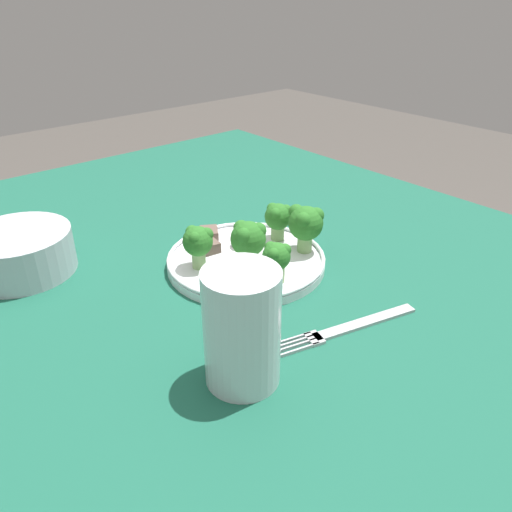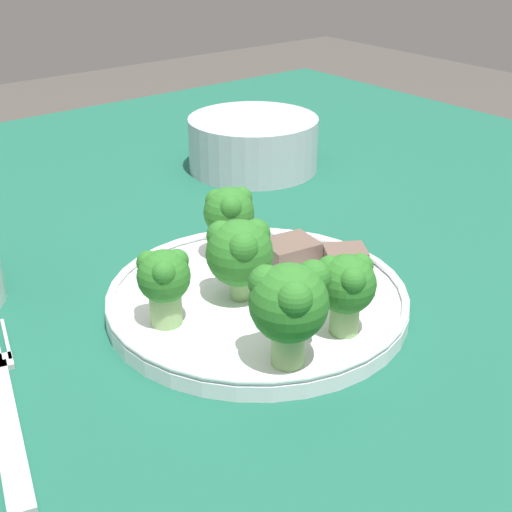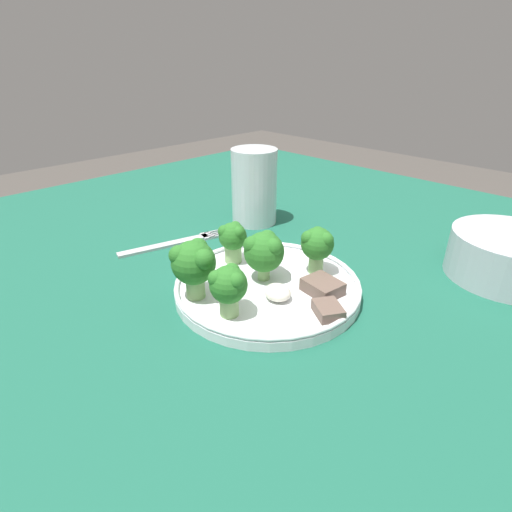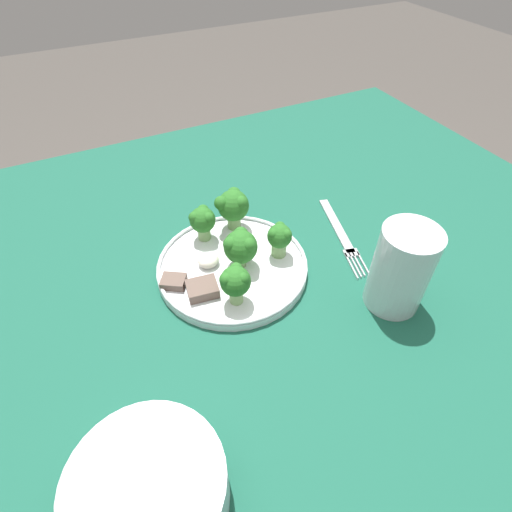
{
  "view_description": "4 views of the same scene",
  "coord_description": "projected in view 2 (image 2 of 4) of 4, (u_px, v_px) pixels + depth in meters",
  "views": [
    {
      "loc": [
        -0.48,
        0.33,
        1.12
      ],
      "look_at": [
        0.0,
        -0.08,
        0.77
      ],
      "focal_mm": 35.0,
      "sensor_mm": 36.0,
      "label": 1
    },
    {
      "loc": [
        -0.28,
        -0.45,
        1.03
      ],
      "look_at": [
        0.04,
        -0.05,
        0.78
      ],
      "focal_mm": 50.0,
      "sensor_mm": 36.0,
      "label": 2
    },
    {
      "loc": [
        0.32,
        -0.39,
        1.02
      ],
      "look_at": [
        0.01,
        -0.08,
        0.8
      ],
      "focal_mm": 28.0,
      "sensor_mm": 36.0,
      "label": 3
    },
    {
      "loc": [
        0.18,
        0.33,
        1.2
      ],
      "look_at": [
        -0.01,
        -0.05,
        0.79
      ],
      "focal_mm": 28.0,
      "sensor_mm": 36.0,
      "label": 4
    }
  ],
  "objects": [
    {
      "name": "broccoli_floret_front_left",
      "position": [
        164.0,
        279.0,
        0.5
      ],
      "size": [
        0.04,
        0.04,
        0.06
      ],
      "color": "#7FA866",
      "rests_on": "dinner_plate"
    },
    {
      "name": "fork",
      "position": [
        2.0,
        403.0,
        0.45
      ],
      "size": [
        0.07,
        0.2,
        0.0
      ],
      "color": "#B2B2B7",
      "rests_on": "table"
    },
    {
      "name": "broccoli_floret_center_back",
      "position": [
        346.0,
        285.0,
        0.49
      ],
      "size": [
        0.04,
        0.04,
        0.06
      ],
      "color": "#7FA866",
      "rests_on": "dinner_plate"
    },
    {
      "name": "meat_slice_middle_slice",
      "position": [
        345.0,
        255.0,
        0.6
      ],
      "size": [
        0.04,
        0.04,
        0.01
      ],
      "color": "brown",
      "rests_on": "dinner_plate"
    },
    {
      "name": "sauce_dollop",
      "position": [
        303.0,
        281.0,
        0.55
      ],
      "size": [
        0.03,
        0.03,
        0.02
      ],
      "color": "silver",
      "rests_on": "dinner_plate"
    },
    {
      "name": "meat_slice_front_slice",
      "position": [
        290.0,
        250.0,
        0.6
      ],
      "size": [
        0.05,
        0.04,
        0.02
      ],
      "color": "brown",
      "rests_on": "dinner_plate"
    },
    {
      "name": "cream_bowl",
      "position": [
        253.0,
        145.0,
        0.83
      ],
      "size": [
        0.15,
        0.15,
        0.06
      ],
      "color": "#B7BCC6",
      "rests_on": "table"
    },
    {
      "name": "broccoli_floret_back_left",
      "position": [
        229.0,
        213.0,
        0.59
      ],
      "size": [
        0.04,
        0.04,
        0.06
      ],
      "color": "#7FA866",
      "rests_on": "dinner_plate"
    },
    {
      "name": "table",
      "position": [
        188.0,
        366.0,
        0.64
      ],
      "size": [
        1.28,
        1.11,
        0.75
      ],
      "color": "#195642",
      "rests_on": "ground_plane"
    },
    {
      "name": "broccoli_floret_near_rim_left",
      "position": [
        240.0,
        251.0,
        0.53
      ],
      "size": [
        0.05,
        0.05,
        0.06
      ],
      "color": "#7FA866",
      "rests_on": "dinner_plate"
    },
    {
      "name": "dinner_plate",
      "position": [
        257.0,
        299.0,
        0.55
      ],
      "size": [
        0.23,
        0.23,
        0.02
      ],
      "color": "white",
      "rests_on": "table"
    },
    {
      "name": "broccoli_floret_center_left",
      "position": [
        289.0,
        303.0,
        0.45
      ],
      "size": [
        0.05,
        0.05,
        0.07
      ],
      "color": "#7FA866",
      "rests_on": "dinner_plate"
    }
  ]
}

